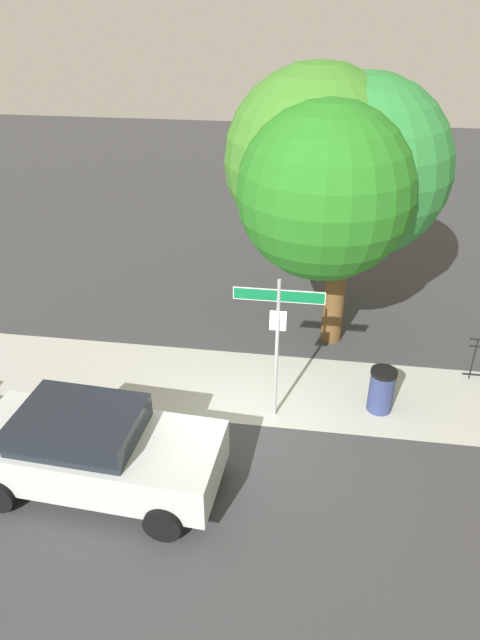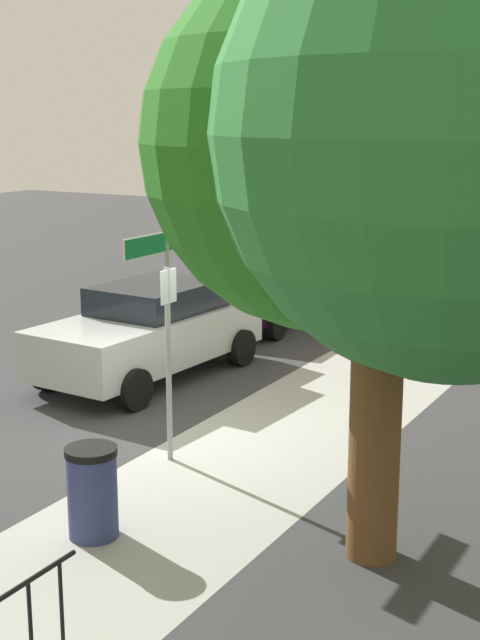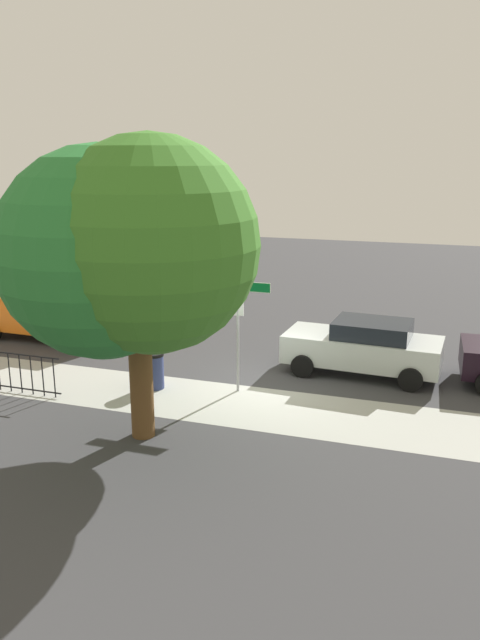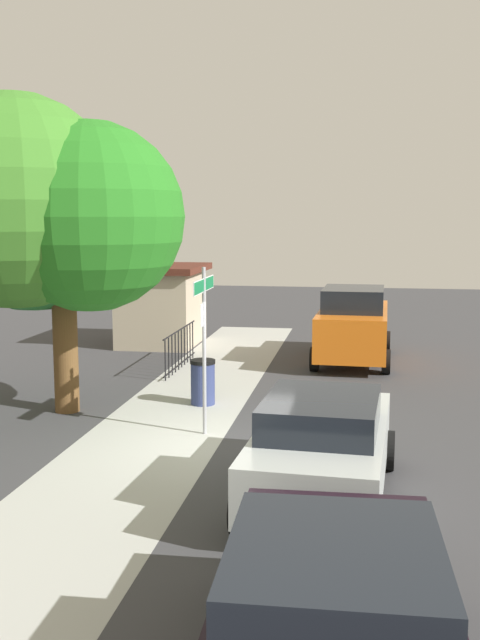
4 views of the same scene
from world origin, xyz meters
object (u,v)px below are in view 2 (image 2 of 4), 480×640
Objects in this scene: shade_tree at (428,129)px; car_black at (265,283)px; street_sign at (167,289)px; car_silver at (151,330)px; trash_bin at (92,492)px.

shade_tree is 11.04m from car_black.
street_sign is 4.02m from car_silver.
trash_bin is at bearing 12.95° from street_sign.
car_black is 4.70m from car_silver.
shade_tree reaches higher than car_black.
street_sign is 0.49× the size of shade_tree.
trash_bin is (2.17, 0.50, -1.73)m from street_sign.
car_silver is at bearing 2.53° from car_black.
car_silver is 4.48× the size of trash_bin.
shade_tree is (0.89, 3.49, 1.95)m from street_sign.
car_silver is (-3.83, -5.84, -3.37)m from shade_tree.
shade_tree is at bearing 60.24° from car_silver.
trash_bin is (9.79, 3.19, -0.32)m from car_black.
shade_tree reaches higher than street_sign.
trash_bin is (1.28, -2.99, -3.69)m from shade_tree.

